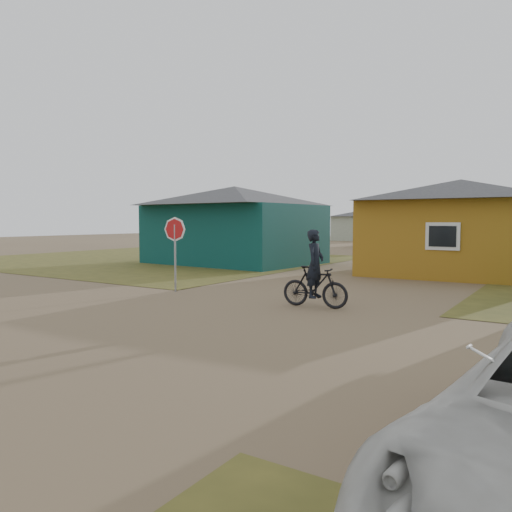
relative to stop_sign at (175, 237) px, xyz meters
The scene contains 8 objects.
ground 5.67m from the stop_sign, 44.49° to the right, with size 120.00×120.00×0.00m, color brown.
grass_nw 13.81m from the stop_sign, 137.76° to the left, with size 20.00×18.00×0.00m, color brown.
house_teal 10.77m from the stop_sign, 115.56° to the left, with size 8.93×7.08×4.00m.
house_yellow 12.03m from the stop_sign, 58.10° to the left, with size 7.72×6.76×3.90m.
house_pale_west 30.29m from the stop_sign, 94.06° to the left, with size 7.04×6.15×3.60m.
house_pale_north 43.41m from the stop_sign, 103.51° to the left, with size 6.28×5.81×3.40m.
stop_sign is the anchor object (origin of this frame).
cyclist 4.98m from the stop_sign, ahead, with size 1.79×0.66×1.99m.
Camera 1 is at (6.62, -7.77, 2.21)m, focal length 35.00 mm.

